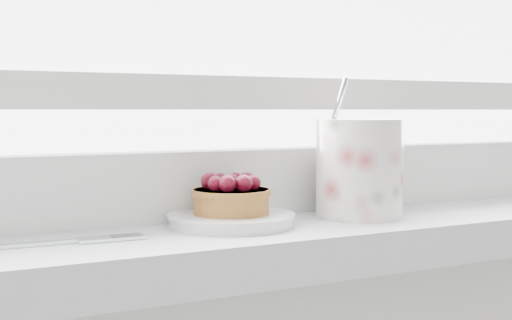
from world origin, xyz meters
TOP-DOWN VIEW (x-y plane):
  - saucer at (0.01, 1.90)m, footprint 0.12×0.12m
  - raspberry_tart at (0.01, 1.90)m, footprint 0.08×0.08m
  - floral_mug at (0.16, 1.89)m, footprint 0.14×0.12m
  - fork at (-0.18, 1.89)m, footprint 0.18×0.03m

SIDE VIEW (x-z plane):
  - fork at x=-0.18m, z-range 0.94..0.94m
  - saucer at x=0.01m, z-range 0.94..0.95m
  - raspberry_tart at x=0.01m, z-range 0.95..0.99m
  - floral_mug at x=0.16m, z-range 0.92..1.07m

